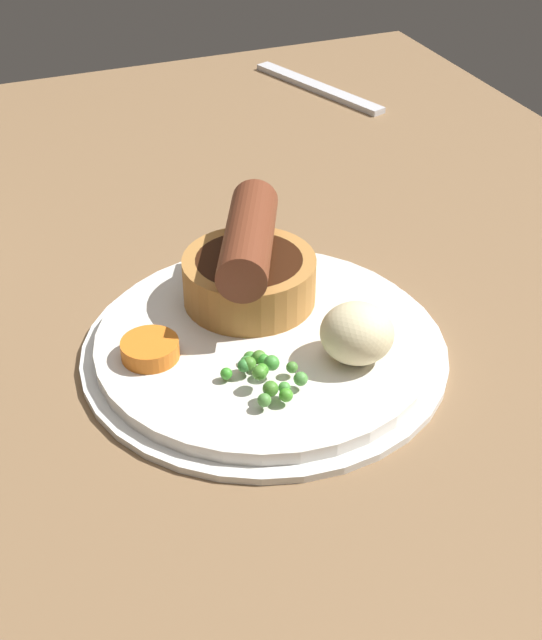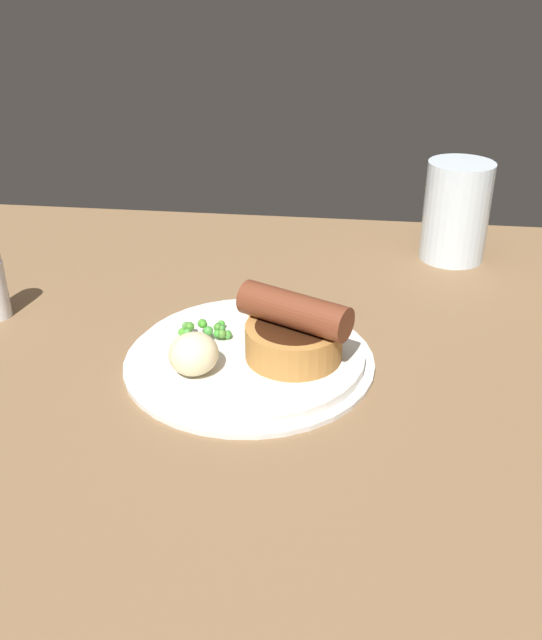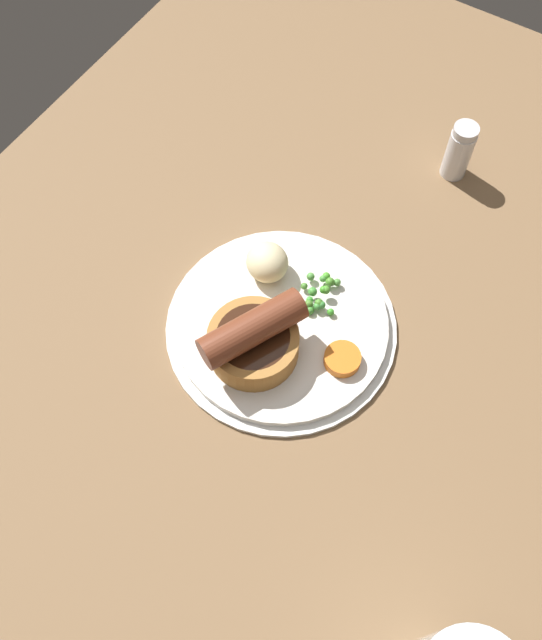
{
  "view_description": "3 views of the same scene",
  "coord_description": "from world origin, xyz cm",
  "px_view_note": "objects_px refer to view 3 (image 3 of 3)",
  "views": [
    {
      "loc": [
        -42.27,
        16.71,
        37.95
      ],
      "look_at": [
        -1.08,
        -0.01,
        6.32
      ],
      "focal_mm": 50.0,
      "sensor_mm": 36.0,
      "label": 1
    },
    {
      "loc": [
        9.02,
        -56.35,
        38.33
      ],
      "look_at": [
        1.78,
        2.14,
        6.56
      ],
      "focal_mm": 40.0,
      "sensor_mm": 36.0,
      "label": 2
    },
    {
      "loc": [
        28.93,
        16.87,
        67.36
      ],
      "look_at": [
        1.49,
        -0.29,
        6.84
      ],
      "focal_mm": 40.0,
      "sensor_mm": 36.0,
      "label": 3
    }
  ],
  "objects_px": {
    "dinner_plate": "(283,327)",
    "carrot_slice_0": "(342,359)",
    "potato_chunk_0": "(267,262)",
    "sausage_pudding": "(253,339)",
    "pea_pile": "(319,293)",
    "salt_shaker": "(459,151)"
  },
  "relations": [
    {
      "from": "dinner_plate",
      "to": "carrot_slice_0",
      "type": "distance_m",
      "value": 0.07
    },
    {
      "from": "potato_chunk_0",
      "to": "sausage_pudding",
      "type": "bearing_deg",
      "value": 23.84
    },
    {
      "from": "sausage_pudding",
      "to": "pea_pile",
      "type": "bearing_deg",
      "value": -169.69
    },
    {
      "from": "pea_pile",
      "to": "carrot_slice_0",
      "type": "bearing_deg",
      "value": 47.56
    },
    {
      "from": "dinner_plate",
      "to": "salt_shaker",
      "type": "height_order",
      "value": "salt_shaker"
    },
    {
      "from": "dinner_plate",
      "to": "potato_chunk_0",
      "type": "relative_size",
      "value": 5.19
    },
    {
      "from": "sausage_pudding",
      "to": "potato_chunk_0",
      "type": "relative_size",
      "value": 2.38
    },
    {
      "from": "sausage_pudding",
      "to": "salt_shaker",
      "type": "relative_size",
      "value": 1.5
    },
    {
      "from": "dinner_plate",
      "to": "potato_chunk_0",
      "type": "distance_m",
      "value": 0.07
    },
    {
      "from": "potato_chunk_0",
      "to": "salt_shaker",
      "type": "distance_m",
      "value": 0.26
    },
    {
      "from": "dinner_plate",
      "to": "pea_pile",
      "type": "relative_size",
      "value": 4.59
    },
    {
      "from": "dinner_plate",
      "to": "carrot_slice_0",
      "type": "height_order",
      "value": "carrot_slice_0"
    },
    {
      "from": "dinner_plate",
      "to": "sausage_pudding",
      "type": "xyz_separation_m",
      "value": [
        0.04,
        -0.01,
        0.03
      ]
    },
    {
      "from": "sausage_pudding",
      "to": "salt_shaker",
      "type": "height_order",
      "value": "sausage_pudding"
    },
    {
      "from": "dinner_plate",
      "to": "potato_chunk_0",
      "type": "bearing_deg",
      "value": -133.02
    },
    {
      "from": "dinner_plate",
      "to": "carrot_slice_0",
      "type": "xyz_separation_m",
      "value": [
        0.01,
        0.07,
        0.01
      ]
    },
    {
      "from": "dinner_plate",
      "to": "carrot_slice_0",
      "type": "relative_size",
      "value": 6.52
    },
    {
      "from": "potato_chunk_0",
      "to": "carrot_slice_0",
      "type": "bearing_deg",
      "value": 67.41
    },
    {
      "from": "carrot_slice_0",
      "to": "potato_chunk_0",
      "type": "bearing_deg",
      "value": -112.59
    },
    {
      "from": "pea_pile",
      "to": "potato_chunk_0",
      "type": "bearing_deg",
      "value": -88.16
    },
    {
      "from": "carrot_slice_0",
      "to": "dinner_plate",
      "type": "bearing_deg",
      "value": -94.6
    },
    {
      "from": "salt_shaker",
      "to": "pea_pile",
      "type": "bearing_deg",
      "value": -10.37
    }
  ]
}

